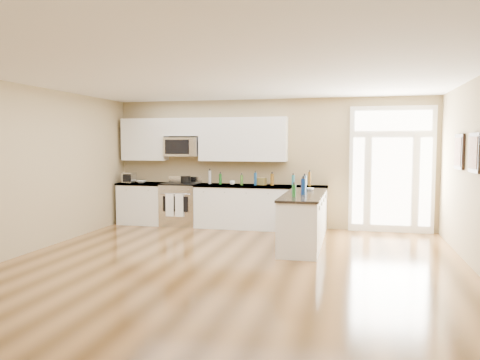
# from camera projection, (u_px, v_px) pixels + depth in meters

# --- Properties ---
(ground) EXTENTS (8.00, 8.00, 0.00)m
(ground) POSITION_uv_depth(u_px,v_px,m) (220.00, 276.00, 6.49)
(ground) COLOR #553718
(room_shell) EXTENTS (8.00, 8.00, 8.00)m
(room_shell) POSITION_uv_depth(u_px,v_px,m) (220.00, 153.00, 6.35)
(room_shell) COLOR tan
(room_shell) RESTS_ON ground
(back_cabinet_left) EXTENTS (1.10, 0.66, 0.94)m
(back_cabinet_left) POSITION_uv_depth(u_px,v_px,m) (144.00, 205.00, 10.70)
(back_cabinet_left) COLOR white
(back_cabinet_left) RESTS_ON ground
(back_cabinet_right) EXTENTS (2.85, 0.66, 0.94)m
(back_cabinet_right) POSITION_uv_depth(u_px,v_px,m) (260.00, 208.00, 10.07)
(back_cabinet_right) COLOR white
(back_cabinet_right) RESTS_ON ground
(peninsula_cabinet) EXTENTS (0.69, 2.32, 0.94)m
(peninsula_cabinet) POSITION_uv_depth(u_px,v_px,m) (304.00, 221.00, 8.41)
(peninsula_cabinet) COLOR white
(peninsula_cabinet) RESTS_ON ground
(upper_cabinet_left) EXTENTS (1.04, 0.33, 0.95)m
(upper_cabinet_left) POSITION_uv_depth(u_px,v_px,m) (145.00, 140.00, 10.73)
(upper_cabinet_left) COLOR white
(upper_cabinet_left) RESTS_ON room_shell
(upper_cabinet_right) EXTENTS (1.94, 0.33, 0.95)m
(upper_cabinet_right) POSITION_uv_depth(u_px,v_px,m) (243.00, 139.00, 10.19)
(upper_cabinet_right) COLOR white
(upper_cabinet_right) RESTS_ON room_shell
(upper_cabinet_short) EXTENTS (0.82, 0.33, 0.40)m
(upper_cabinet_short) POSITION_uv_depth(u_px,v_px,m) (183.00, 127.00, 10.49)
(upper_cabinet_short) COLOR white
(upper_cabinet_short) RESTS_ON room_shell
(microwave) EXTENTS (0.78, 0.41, 0.42)m
(microwave) POSITION_uv_depth(u_px,v_px,m) (183.00, 147.00, 10.48)
(microwave) COLOR silver
(microwave) RESTS_ON room_shell
(entry_door) EXTENTS (1.70, 0.10, 2.60)m
(entry_door) POSITION_uv_depth(u_px,v_px,m) (391.00, 169.00, 9.63)
(entry_door) COLOR white
(entry_door) RESTS_ON ground
(wall_art_near) EXTENTS (0.05, 0.58, 0.58)m
(wall_art_near) POSITION_uv_depth(u_px,v_px,m) (459.00, 152.00, 7.68)
(wall_art_near) COLOR black
(wall_art_near) RESTS_ON room_shell
(wall_art_far) EXTENTS (0.05, 0.58, 0.58)m
(wall_art_far) POSITION_uv_depth(u_px,v_px,m) (475.00, 153.00, 6.71)
(wall_art_far) COLOR black
(wall_art_far) RESTS_ON room_shell
(kitchen_range) EXTENTS (0.80, 0.71, 1.08)m
(kitchen_range) POSITION_uv_depth(u_px,v_px,m) (181.00, 204.00, 10.48)
(kitchen_range) COLOR silver
(kitchen_range) RESTS_ON ground
(stockpot) EXTENTS (0.23, 0.23, 0.17)m
(stockpot) POSITION_uv_depth(u_px,v_px,m) (186.00, 179.00, 10.45)
(stockpot) COLOR black
(stockpot) RESTS_ON kitchen_range
(toaster_oven) EXTENTS (0.32, 0.27, 0.24)m
(toaster_oven) POSITION_uv_depth(u_px,v_px,m) (129.00, 178.00, 10.64)
(toaster_oven) COLOR silver
(toaster_oven) RESTS_ON back_cabinet_left
(cardboard_box) EXTENTS (0.22, 0.19, 0.15)m
(cardboard_box) POSITION_uv_depth(u_px,v_px,m) (261.00, 181.00, 10.11)
(cardboard_box) COLOR olive
(cardboard_box) RESTS_ON back_cabinet_right
(bowl_left) EXTENTS (0.25, 0.25, 0.05)m
(bowl_left) POSITION_uv_depth(u_px,v_px,m) (141.00, 182.00, 10.60)
(bowl_left) COLOR white
(bowl_left) RESTS_ON back_cabinet_left
(bowl_peninsula) EXTENTS (0.22, 0.22, 0.05)m
(bowl_peninsula) POSITION_uv_depth(u_px,v_px,m) (309.00, 189.00, 8.91)
(bowl_peninsula) COLOR white
(bowl_peninsula) RESTS_ON peninsula_cabinet
(cup_counter) EXTENTS (0.14, 0.14, 0.09)m
(cup_counter) POSITION_uv_depth(u_px,v_px,m) (232.00, 183.00, 10.12)
(cup_counter) COLOR white
(cup_counter) RESTS_ON back_cabinet_right
(counter_bottles) EXTENTS (2.31, 2.11, 0.30)m
(counter_bottles) POSITION_uv_depth(u_px,v_px,m) (276.00, 182.00, 9.33)
(counter_bottles) COLOR #19591E
(counter_bottles) RESTS_ON back_cabinet_right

